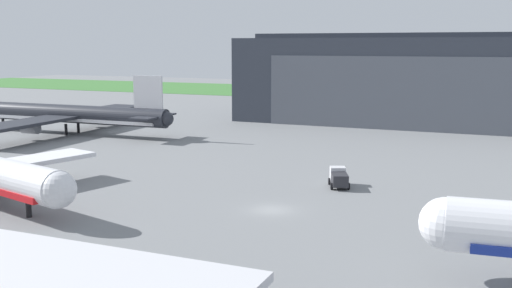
# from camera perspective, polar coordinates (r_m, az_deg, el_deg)

# --- Properties ---
(ground_plane) EXTENTS (440.00, 440.00, 0.00)m
(ground_plane) POSITION_cam_1_polar(r_m,az_deg,el_deg) (64.51, 1.49, -6.24)
(ground_plane) COLOR slate
(grass_field_strip) EXTENTS (440.00, 56.00, 0.08)m
(grass_field_strip) POSITION_cam_1_polar(r_m,az_deg,el_deg) (215.35, 16.98, 4.38)
(grass_field_strip) COLOR #3E7836
(grass_field_strip) RESTS_ON ground_plane
(maintenance_hangar) EXTENTS (81.12, 35.70, 19.95)m
(maintenance_hangar) POSITION_cam_1_polar(r_m,az_deg,el_deg) (142.81, 15.81, 5.89)
(maintenance_hangar) COLOR #2D333D
(maintenance_hangar) RESTS_ON ground_plane
(airliner_far_left) EXTENTS (49.00, 42.81, 11.74)m
(airliner_far_left) POSITION_cam_1_polar(r_m,az_deg,el_deg) (124.25, -17.61, 2.69)
(airliner_far_left) COLOR #282B33
(airliner_far_left) RESTS_ON ground_plane
(pushback_tractor) EXTENTS (3.44, 4.79, 2.25)m
(pushback_tractor) POSITION_cam_1_polar(r_m,az_deg,el_deg) (75.08, 7.83, -3.16)
(pushback_tractor) COLOR silver
(pushback_tractor) RESTS_ON ground_plane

